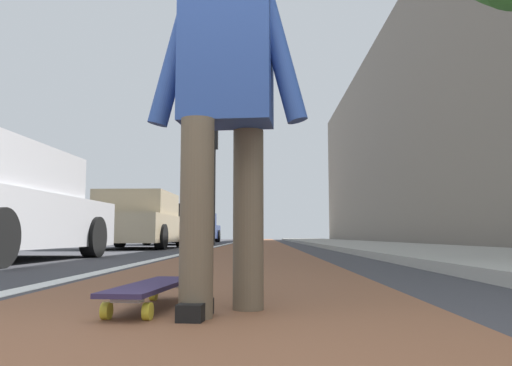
# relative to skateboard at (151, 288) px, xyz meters

# --- Properties ---
(ground_plane) EXTENTS (80.00, 80.00, 0.00)m
(ground_plane) POSITION_rel_skateboard_xyz_m (8.46, -0.25, -0.09)
(ground_plane) COLOR #38383D
(bike_lane_paint) EXTENTS (56.00, 2.16, 0.00)m
(bike_lane_paint) POSITION_rel_skateboard_xyz_m (22.46, -0.25, -0.09)
(bike_lane_paint) COLOR brown
(bike_lane_paint) RESTS_ON ground
(lane_stripe_white) EXTENTS (52.00, 0.16, 0.01)m
(lane_stripe_white) POSITION_rel_skateboard_xyz_m (18.46, 0.98, -0.09)
(lane_stripe_white) COLOR silver
(lane_stripe_white) RESTS_ON ground
(sidewalk_curb) EXTENTS (52.00, 3.20, 0.10)m
(sidewalk_curb) POSITION_rel_skateboard_xyz_m (16.46, -3.68, -0.04)
(sidewalk_curb) COLOR #9E9B93
(sidewalk_curb) RESTS_ON ground
(building_facade) EXTENTS (40.00, 1.20, 9.89)m
(building_facade) POSITION_rel_skateboard_xyz_m (20.46, -6.58, 4.85)
(building_facade) COLOR gray
(building_facade) RESTS_ON ground
(skateboard) EXTENTS (0.86, 0.28, 0.11)m
(skateboard) POSITION_rel_skateboard_xyz_m (0.00, 0.00, 0.00)
(skateboard) COLOR yellow
(skateboard) RESTS_ON ground
(skater_person) EXTENTS (0.45, 0.72, 1.64)m
(skater_person) POSITION_rel_skateboard_xyz_m (-0.15, -0.35, 0.84)
(skater_person) COLOR brown
(skater_person) RESTS_ON ground
(parked_car_mid) EXTENTS (4.11, 2.09, 1.47)m
(parked_car_mid) POSITION_rel_skateboard_xyz_m (11.07, 2.80, 0.60)
(parked_car_mid) COLOR tan
(parked_car_mid) RESTS_ON ground
(parked_car_far) EXTENTS (4.22, 1.90, 1.49)m
(parked_car_far) POSITION_rel_skateboard_xyz_m (17.23, 2.88, 0.63)
(parked_car_far) COLOR black
(parked_car_far) RESTS_ON ground
(parked_car_end) EXTENTS (4.19, 2.10, 1.48)m
(parked_car_end) POSITION_rel_skateboard_xyz_m (23.41, 2.87, 0.62)
(parked_car_end) COLOR navy
(parked_car_end) RESTS_ON ground
(traffic_light) EXTENTS (0.33, 0.28, 4.44)m
(traffic_light) POSITION_rel_skateboard_xyz_m (16.86, 1.38, 2.96)
(traffic_light) COLOR #2D2D2D
(traffic_light) RESTS_ON ground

